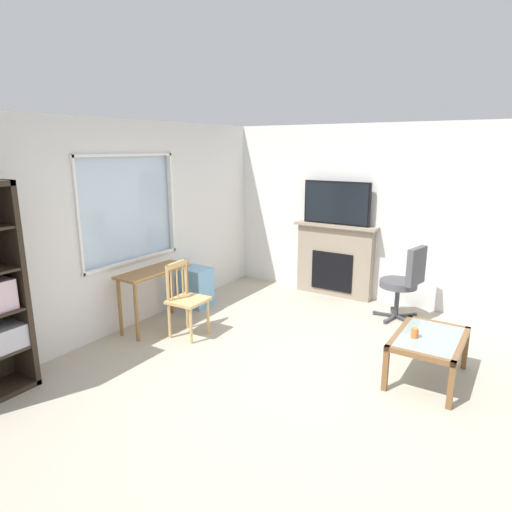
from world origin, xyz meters
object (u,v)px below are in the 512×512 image
Objects in this scene: desk_under_window at (154,280)px; tv at (337,203)px; plastic_drawer_unit at (196,287)px; office_chair at (405,280)px; fireplace at (335,260)px; sippy_cup at (415,333)px; wooden_chair at (186,299)px; coffee_table at (429,343)px.

tv is at bearing -31.32° from desk_under_window.
desk_under_window is at bearing -176.63° from plastic_drawer_unit.
desk_under_window is 3.21m from office_chair.
fireplace is at bearing -31.12° from desk_under_window.
plastic_drawer_unit is at bearing 135.71° from fireplace.
desk_under_window is at bearing 148.88° from fireplace.
tv is 2.74m from sippy_cup.
office_chair is at bearing -111.99° from fireplace.
plastic_drawer_unit is (0.85, 0.56, -0.18)m from wooden_chair.
wooden_chair reaches higher than plastic_drawer_unit.
sippy_cup is at bearing -140.15° from tv.
desk_under_window is 3.10m from sippy_cup.
wooden_chair is 2.53m from fireplace.
tv is at bearing -21.25° from wooden_chair.
plastic_drawer_unit is 0.44× the size of fireplace.
fireplace is 1.27× the size of office_chair.
desk_under_window reaches higher than sippy_cup.
coffee_table is 0.19m from sippy_cup.
plastic_drawer_unit reaches higher than coffee_table.
wooden_chair is 0.90× the size of office_chair.
plastic_drawer_unit is 6.23× the size of sippy_cup.
wooden_chair is 1.61× the size of plastic_drawer_unit.
coffee_table is (-1.43, -0.60, -0.17)m from office_chair.
wooden_chair reaches higher than sippy_cup.
tv is 2.79m from coffee_table.
tv reaches higher than sippy_cup.
coffee_table is at bearing -81.78° from desk_under_window.
sippy_cup is at bearing -162.39° from office_chair.
tv is at bearing 180.00° from fireplace.
fireplace is 14.12× the size of sippy_cup.
wooden_chair is 1.04m from plastic_drawer_unit.
wooden_chair is 0.99× the size of coffee_table.
plastic_drawer_unit is 3.17m from sippy_cup.
fireplace reaches higher than plastic_drawer_unit.
wooden_chair is 2.69m from tv.
office_chair is at bearing -111.22° from tv.
fireplace is (2.36, -0.91, 0.09)m from wooden_chair.
office_chair is 1.56m from coffee_table.
wooden_chair is 0.71× the size of fireplace.
desk_under_window is 10.94× the size of sippy_cup.
fireplace is 1.25× the size of tv.
desk_under_window is 1.76× the size of plastic_drawer_unit.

